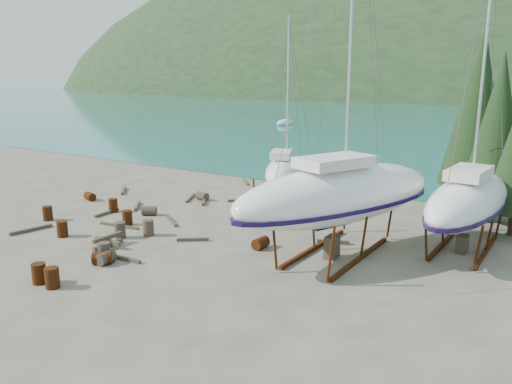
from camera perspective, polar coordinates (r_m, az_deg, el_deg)
The scene contains 45 objects.
ground at distance 27.28m, azimuth -6.68°, elevation -5.24°, with size 600.00×600.00×0.00m, color #575145.
far_house_left at distance 223.38m, azimuth 13.93°, elevation 11.11°, with size 6.60×5.60×5.60m.
far_house_center at distance 212.93m, azimuth 24.24°, elevation 10.30°, with size 6.60×5.60×5.60m.
cypress_near_right at distance 32.05m, azimuth 25.91°, elevation 6.85°, with size 3.60×3.60×10.00m.
cypress_back_left at distance 34.20m, azimuth 24.05°, elevation 8.80°, with size 4.14×4.14×11.50m.
moored_boat_left at distance 92.79m, azimuth 3.32°, elevation 7.89°, with size 2.00×5.00×6.05m.
moored_boat_far at distance 132.25m, azimuth 23.15°, elevation 8.38°, with size 2.00×5.00×6.05m.
large_sailboat_near at distance 24.09m, azimuth 9.47°, elevation -0.18°, with size 7.71×12.59×19.11m.
large_sailboat_far at distance 26.74m, azimuth 23.12°, elevation -0.77°, with size 3.46×10.23×15.97m.
small_sailboat_shore at distance 35.33m, azimuth 3.20°, elevation 2.45°, with size 5.48×8.15×12.52m.
worker at distance 28.49m, azimuth 1.92°, elevation -2.41°, with size 0.68×0.45×1.86m, color navy.
drum_0 at distance 32.82m, azimuth -22.71°, elevation -2.26°, with size 0.58×0.58×0.88m, color #52220E.
drum_1 at distance 24.41m, azimuth -16.79°, elevation -7.21°, with size 0.58×0.58×0.88m, color #2D2823.
drum_2 at distance 37.12m, azimuth -18.45°, elevation -0.48°, with size 0.58×0.58×0.88m, color #52220E.
drum_3 at distance 23.09m, azimuth -23.55°, elevation -8.53°, with size 0.58×0.58×0.88m, color #52220E.
drum_4 at distance 33.20m, azimuth 5.22°, elevation -1.39°, with size 0.58×0.58×0.88m, color #52220E.
drum_5 at distance 28.01m, azimuth -12.20°, elevation -4.02°, with size 0.58×0.58×0.88m, color #2D2823.
drum_6 at distance 25.40m, azimuth 0.52°, elevation -5.85°, with size 0.58×0.58×0.88m, color #52220E.
drum_7 at distance 22.41m, azimuth -22.27°, elevation -9.06°, with size 0.58×0.58×0.88m, color #52220E.
drum_8 at distance 33.43m, azimuth -16.01°, elevation -1.48°, with size 0.58×0.58×0.88m, color #52220E.
drum_9 at distance 35.50m, azimuth -6.16°, elevation -0.47°, with size 0.58×0.58×0.88m, color #2D2823.
drum_10 at distance 29.16m, azimuth -21.26°, elevation -3.96°, with size 0.58×0.58×0.88m, color #52220E.
drum_11 at distance 33.15m, azimuth 4.18°, elevation -1.39°, with size 0.58×0.58×0.88m, color #2D2823.
drum_12 at distance 24.43m, azimuth -17.16°, elevation -7.22°, with size 0.58×0.58×0.88m, color #52220E.
drum_14 at distance 30.29m, azimuth -14.49°, elevation -2.86°, with size 0.58×0.58×0.88m, color #52220E.
drum_15 at distance 32.14m, azimuth -12.09°, elevation -2.11°, with size 0.58×0.58×0.88m, color #2D2823.
drum_16 at distance 27.96m, azimuth -15.27°, elevation -4.23°, with size 0.58×0.58×0.88m, color #2D2823.
drum_17 at distance 24.81m, azimuth -16.94°, elevation -6.53°, with size 0.58×0.58×0.88m, color #2D2823.
timber_0 at distance 41.18m, azimuth -1.20°, elevation 1.15°, with size 0.14×2.32×0.14m, color brown.
timber_1 at distance 26.48m, azimuth 8.81°, elevation -5.65°, with size 0.19×1.67×0.19m, color brown.
timber_2 at distance 39.22m, azimuth -14.89°, elevation 0.15°, with size 0.19×2.32×0.19m, color brown.
timber_3 at distance 30.10m, azimuth -15.37°, elevation -3.74°, with size 0.15×2.74×0.15m, color brown.
timber_5 at distance 24.90m, azimuth -15.38°, elevation -7.23°, with size 0.16×2.62×0.16m, color brown.
timber_6 at distance 36.55m, azimuth 9.78°, elevation -0.51°, with size 0.19×2.05×0.19m, color brown.
timber_7 at distance 26.77m, azimuth -7.24°, elevation -5.41°, with size 0.17×1.70×0.17m, color brown.
timber_8 at distance 34.88m, azimuth -5.95°, elevation -1.04°, with size 0.19×2.11×0.19m, color brown.
timber_9 at distance 39.62m, azimuth 4.01°, elevation 0.66°, with size 0.15×2.27×0.15m, color brown.
timber_10 at distance 35.05m, azimuth -0.73°, elevation -0.92°, with size 0.16×3.11×0.16m, color brown.
timber_11 at distance 30.44m, azimuth -9.64°, elevation -3.26°, with size 0.15×2.34×0.15m, color brown.
timber_12 at distance 33.11m, azimuth -16.69°, elevation -2.30°, with size 0.17×2.02×0.17m, color brown.
timber_14 at distance 30.97m, azimuth -24.31°, elevation -3.94°, with size 0.18×2.41×0.18m, color brown.
timber_15 at distance 35.98m, azimuth -7.50°, elevation -0.68°, with size 0.15×2.48×0.15m, color brown.
timber_17 at distance 34.45m, azimuth -13.39°, elevation -1.52°, with size 0.16×2.15×0.16m, color brown.
timber_pile_fore at distance 26.76m, azimuth -16.59°, elevation -5.40°, with size 1.80×1.80×0.60m.
timber_pile_aft at distance 31.31m, azimuth 6.11°, elevation -2.27°, with size 1.80×1.80×0.60m.
Camera 1 is at (16.96, -19.63, 8.45)m, focal length 35.00 mm.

